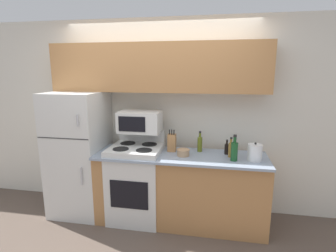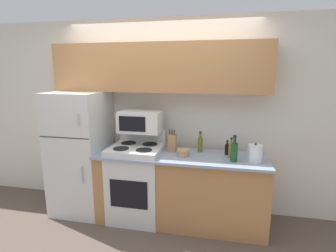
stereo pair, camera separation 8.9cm
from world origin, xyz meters
TOP-DOWN VIEW (x-y plane):
  - ground_plane at (0.00, 0.00)m, footprint 12.00×12.00m
  - wall_back at (0.00, 0.73)m, footprint 8.00×0.05m
  - lower_cabinets at (0.34, 0.30)m, footprint 2.06×0.64m
  - refrigerator at (-1.03, 0.35)m, footprint 0.67×0.72m
  - upper_cabinets at (0.00, 0.55)m, footprint 2.73×0.32m
  - stove at (-0.23, 0.29)m, footprint 0.64×0.62m
  - microwave at (-0.20, 0.40)m, footprint 0.52×0.35m
  - knife_block at (0.21, 0.40)m, footprint 0.10×0.09m
  - bowl at (0.38, 0.24)m, footprint 0.16×0.16m
  - bottle_vinegar at (0.93, 0.29)m, footprint 0.06×0.06m
  - bottle_olive_oil at (0.56, 0.45)m, footprint 0.06×0.06m
  - bottle_wine_green at (0.96, 0.17)m, footprint 0.08×0.08m
  - bottle_soy_sauce at (0.88, 0.40)m, footprint 0.05×0.05m
  - kettle at (1.19, 0.22)m, footprint 0.16×0.16m

SIDE VIEW (x-z plane):
  - ground_plane at x=0.00m, z-range 0.00..0.00m
  - lower_cabinets at x=0.34m, z-range 0.00..0.89m
  - stove at x=-0.23m, z-range -0.06..1.05m
  - refrigerator at x=-1.03m, z-range 0.00..1.62m
  - bowl at x=0.38m, z-range 0.89..0.97m
  - bottle_soy_sauce at x=0.88m, z-range 0.87..1.05m
  - kettle at x=1.19m, z-range 0.88..1.09m
  - bottle_vinegar at x=0.93m, z-range 0.87..1.11m
  - bottle_olive_oil at x=0.56m, z-range 0.86..1.12m
  - knife_block at x=0.21m, z-range 0.86..1.14m
  - bottle_wine_green at x=0.96m, z-range 0.86..1.16m
  - microwave at x=-0.20m, z-range 1.12..1.39m
  - wall_back at x=0.00m, z-range 0.00..2.55m
  - upper_cabinets at x=0.00m, z-range 1.62..2.22m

